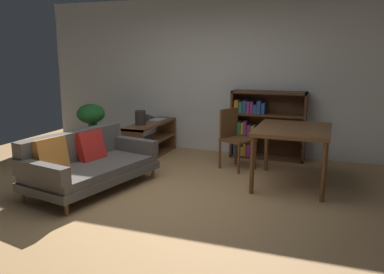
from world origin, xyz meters
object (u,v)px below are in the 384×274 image
fabric_couch (86,162)px  dining_table (293,134)px  dining_chair_near (234,135)px  open_laptop (154,119)px  potted_floor_plant (91,119)px  bookshelf (263,125)px  media_console (151,139)px  desk_speaker (140,118)px

fabric_couch → dining_table: 2.73m
fabric_couch → dining_chair_near: dining_chair_near is taller
open_laptop → potted_floor_plant: size_ratio=0.47×
dining_chair_near → bookshelf: bookshelf is taller
media_console → open_laptop: (-0.07, 0.29, 0.31)m
desk_speaker → fabric_couch: bearing=-89.5°
media_console → desk_speaker: 0.49m
fabric_couch → dining_chair_near: size_ratio=2.03×
dining_chair_near → desk_speaker: bearing=-179.2°
media_console → dining_table: bearing=-16.7°
media_console → dining_chair_near: bearing=-8.8°
desk_speaker → potted_floor_plant: 0.97m
potted_floor_plant → bookshelf: size_ratio=0.72×
desk_speaker → bookshelf: 2.05m
fabric_couch → desk_speaker: 1.60m
media_console → desk_speaker: desk_speaker is taller
potted_floor_plant → open_laptop: bearing=29.4°
open_laptop → dining_table: size_ratio=0.35×
dining_table → bookshelf: (-0.63, 1.31, -0.14)m
potted_floor_plant → bookshelf: bookshelf is taller
media_console → potted_floor_plant: (-1.02, -0.24, 0.33)m
desk_speaker → dining_chair_near: 1.60m
open_laptop → desk_speaker: size_ratio=1.76×
open_laptop → potted_floor_plant: bearing=-150.6°
fabric_couch → potted_floor_plant: size_ratio=2.09×
bookshelf → open_laptop: bearing=-171.6°
potted_floor_plant → bookshelf: 2.96m
fabric_couch → open_laptop: size_ratio=4.48×
open_laptop → desk_speaker: bearing=-88.1°
potted_floor_plant → dining_table: bearing=-8.1°
fabric_couch → dining_table: size_ratio=1.58×
desk_speaker → bookshelf: bookshelf is taller
fabric_couch → desk_speaker: size_ratio=7.91×
desk_speaker → bookshelf: (1.87, 0.83, -0.14)m
media_console → fabric_couch: bearing=-91.2°
media_console → potted_floor_plant: bearing=-166.5°
desk_speaker → media_console: bearing=78.7°
media_console → dining_chair_near: 1.57m
fabric_couch → dining_chair_near: 2.23m
dining_table → dining_chair_near: (-0.92, 0.50, -0.19)m
fabric_couch → open_laptop: 2.12m
open_laptop → desk_speaker: (0.02, -0.55, 0.10)m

